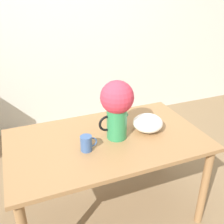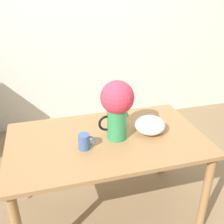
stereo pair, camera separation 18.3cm
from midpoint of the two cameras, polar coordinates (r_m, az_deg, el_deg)
The scene contains 6 objects.
ground_plane at distance 2.42m, azimuth -0.44°, elevation -20.48°, with size 12.00×12.00×0.00m, color #7F6647.
wall_back at distance 3.36m, azimuth -11.91°, elevation 17.80°, with size 8.00×0.05×2.60m.
table at distance 1.98m, azimuth -3.78°, elevation -8.19°, with size 1.44×0.85×0.74m.
flower_vase at distance 1.82m, azimuth -1.80°, elevation 1.59°, with size 0.26×0.24×0.44m.
coffee_mug at distance 1.79m, azimuth -8.48°, elevation -6.84°, with size 0.12×0.08×0.11m.
white_bowl at distance 2.01m, azimuth 5.24°, elevation -2.47°, with size 0.23×0.23×0.13m.
Camera 1 is at (-0.69, -1.52, 1.76)m, focal length 42.00 mm.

